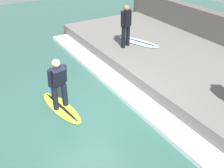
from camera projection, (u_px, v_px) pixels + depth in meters
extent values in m
plane|color=#2D564C|center=(86.00, 113.00, 7.59)|extent=(28.00, 28.00, 0.00)
cube|color=#66635E|center=(190.00, 70.00, 9.29)|extent=(4.40, 12.54, 0.53)
cube|color=white|center=(131.00, 95.00, 8.25)|extent=(0.70, 11.91, 0.15)
ellipsoid|color=#BFE02D|center=(61.00, 107.00, 7.76)|extent=(0.80, 2.02, 0.06)
ellipsoid|color=black|center=(61.00, 106.00, 7.74)|extent=(0.35, 1.81, 0.01)
cylinder|color=black|center=(55.00, 99.00, 7.48)|extent=(0.16, 0.16, 0.70)
cylinder|color=black|center=(65.00, 95.00, 7.65)|extent=(0.16, 0.16, 0.70)
cube|color=black|center=(58.00, 77.00, 7.23)|extent=(0.46, 0.47, 0.66)
sphere|color=tan|center=(56.00, 63.00, 7.01)|extent=(0.24, 0.24, 0.24)
cylinder|color=black|center=(50.00, 78.00, 7.08)|extent=(0.12, 0.20, 0.56)
cylinder|color=black|center=(65.00, 73.00, 7.33)|extent=(0.12, 0.20, 0.56)
cylinder|color=black|center=(128.00, 35.00, 10.32)|extent=(0.16, 0.16, 0.83)
cylinder|color=black|center=(123.00, 38.00, 10.12)|extent=(0.16, 0.16, 0.83)
cube|color=black|center=(126.00, 19.00, 9.85)|extent=(0.44, 0.36, 0.60)
sphere|color=#846047|center=(126.00, 8.00, 9.65)|extent=(0.23, 0.23, 0.23)
cylinder|color=black|center=(130.00, 16.00, 9.99)|extent=(0.11, 0.12, 0.52)
cylinder|color=black|center=(123.00, 19.00, 9.69)|extent=(0.11, 0.12, 0.52)
ellipsoid|color=silver|center=(138.00, 42.00, 10.75)|extent=(1.19, 2.00, 0.06)
ellipsoid|color=navy|center=(138.00, 41.00, 10.74)|extent=(0.70, 1.69, 0.01)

